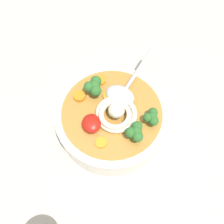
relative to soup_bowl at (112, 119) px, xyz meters
The scene contains 12 objects.
table_slab 5.80cm from the soup_bowl, 95.54° to the left, with size 139.18×139.18×4.10cm, color #BCB29E.
soup_bowl is the anchor object (origin of this frame).
noodle_pile 4.36cm from the soup_bowl, 30.52° to the left, with size 8.96×8.79×3.60cm.
soup_spoon 6.62cm from the soup_bowl, 138.62° to the left, with size 15.15×13.92×1.60cm.
chili_sauce_dollop 6.24cm from the soup_bowl, 64.47° to the right, with size 3.99×3.59×1.79cm, color #B2190F.
broccoli_floret_beside_noodles 9.02cm from the soup_bowl, 63.75° to the left, with size 3.51×3.02×2.78cm.
broccoli_floret_left 8.22cm from the soup_bowl, 28.41° to the left, with size 3.89×3.35×3.08cm.
broccoli_floret_beside_chili 7.84cm from the soup_bowl, 153.74° to the right, with size 4.36×3.75×3.45cm.
carrot_slice_far 4.91cm from the soup_bowl, behind, with size 2.46×2.46×0.59cm, color orange.
carrot_slice_rear 8.13cm from the soup_bowl, 128.63° to the right, with size 2.34×2.34×0.80cm, color orange.
carrot_slice_center 7.51cm from the soup_bowl, 28.96° to the right, with size 2.11×2.11×0.46cm, color orange.
carrot_slice_near_spoon 8.47cm from the soup_bowl, behind, with size 2.34×2.34×0.55cm, color orange.
Camera 1 is at (20.83, -6.42, 50.08)cm, focal length 36.76 mm.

